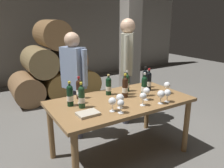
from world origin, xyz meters
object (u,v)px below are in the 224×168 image
(wine_glass_4, at_px, (147,91))
(wine_glass_7, at_px, (161,94))
(wine_bottle_8, at_px, (145,78))
(wine_glass_3, at_px, (143,96))
(wine_bottle_6, at_px, (144,86))
(tasting_notebook, at_px, (88,114))
(wine_bottle_1, at_px, (149,81))
(wine_bottle_9, at_px, (125,87))
(wine_glass_5, at_px, (167,85))
(wine_glass_0, at_px, (112,102))
(wine_bottle_3, at_px, (127,83))
(wine_glass_2, at_px, (80,95))
(wine_bottle_4, at_px, (70,95))
(wine_glass_8, at_px, (121,104))
(taster_seated_left, at_px, (74,77))
(wine_glass_1, at_px, (120,98))
(wine_bottle_7, at_px, (109,86))
(dining_table, at_px, (121,107))
(wine_bottle_2, at_px, (79,89))
(wine_glass_6, at_px, (168,93))
(wine_bottle_0, at_px, (82,97))
(sommelier_presenting, at_px, (127,62))
(wine_bottle_5, at_px, (125,85))

(wine_glass_4, height_order, wine_glass_7, wine_glass_7)
(wine_bottle_8, distance_m, wine_glass_3, 0.70)
(wine_bottle_6, bearing_deg, tasting_notebook, -169.98)
(wine_bottle_1, height_order, wine_bottle_9, wine_bottle_1)
(wine_glass_5, bearing_deg, wine_glass_0, -172.45)
(wine_bottle_3, height_order, wine_glass_5, wine_bottle_3)
(wine_bottle_6, relative_size, wine_glass_2, 2.06)
(wine_bottle_4, relative_size, wine_bottle_6, 0.94)
(wine_glass_8, xyz_separation_m, taster_seated_left, (-0.09, 1.05, 0.06))
(wine_glass_1, relative_size, wine_glass_7, 1.01)
(wine_bottle_3, distance_m, wine_glass_2, 0.72)
(wine_bottle_7, height_order, wine_glass_5, wine_bottle_7)
(dining_table, distance_m, wine_glass_8, 0.44)
(wine_bottle_2, height_order, wine_bottle_9, wine_bottle_9)
(wine_glass_8, relative_size, tasting_notebook, 0.68)
(wine_bottle_3, bearing_deg, wine_bottle_9, -130.52)
(wine_glass_5, xyz_separation_m, wine_glass_6, (-0.22, -0.23, -0.00))
(wine_bottle_8, xyz_separation_m, wine_glass_6, (-0.15, -0.59, -0.02))
(wine_bottle_0, distance_m, wine_glass_6, 1.00)
(wine_bottle_3, height_order, wine_glass_1, wine_bottle_3)
(sommelier_presenting, bearing_deg, wine_glass_2, -151.12)
(wine_bottle_1, distance_m, wine_bottle_2, 0.96)
(wine_bottle_8, height_order, wine_bottle_9, wine_bottle_9)
(wine_glass_7, bearing_deg, wine_bottle_3, 96.95)
(wine_bottle_0, relative_size, wine_glass_4, 1.87)
(wine_bottle_8, bearing_deg, wine_bottle_2, 176.29)
(wine_bottle_3, height_order, wine_bottle_9, wine_bottle_9)
(wine_bottle_1, distance_m, sommelier_presenting, 0.66)
(wine_bottle_4, distance_m, wine_bottle_6, 0.94)
(wine_glass_6, bearing_deg, tasting_notebook, 170.65)
(wine_bottle_5, xyz_separation_m, wine_bottle_8, (0.42, 0.11, 0.00))
(wine_glass_5, bearing_deg, wine_glass_1, -173.74)
(wine_glass_5, xyz_separation_m, wine_glass_7, (-0.32, -0.23, 0.00))
(wine_glass_2, bearing_deg, wine_bottle_1, -2.35)
(wine_bottle_5, relative_size, wine_glass_0, 1.89)
(wine_bottle_6, xyz_separation_m, wine_glass_6, (0.10, -0.31, -0.02))
(wine_glass_3, bearing_deg, dining_table, 111.71)
(wine_glass_4, bearing_deg, wine_glass_3, -141.83)
(wine_bottle_2, height_order, taster_seated_left, taster_seated_left)
(dining_table, bearing_deg, wine_bottle_1, 11.66)
(wine_bottle_7, xyz_separation_m, taster_seated_left, (-0.28, 0.48, 0.04))
(wine_glass_6, bearing_deg, wine_bottle_2, 141.76)
(tasting_notebook, bearing_deg, wine_bottle_7, 39.16)
(wine_bottle_3, bearing_deg, wine_bottle_0, -164.19)
(wine_bottle_7, bearing_deg, wine_bottle_1, -13.13)
(wine_bottle_6, distance_m, wine_glass_7, 0.31)
(wine_bottle_9, height_order, tasting_notebook, wine_bottle_9)
(wine_glass_3, bearing_deg, wine_bottle_0, 153.92)
(wine_glass_1, relative_size, wine_glass_2, 1.10)
(wine_glass_7, bearing_deg, sommelier_presenting, 74.75)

